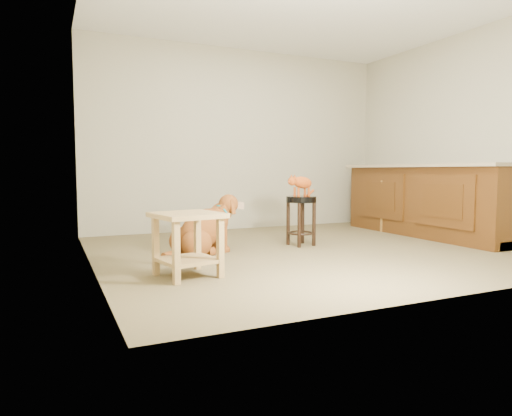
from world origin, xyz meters
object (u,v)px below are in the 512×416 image
wood_stool (388,204)px  tabby_kitten (301,183)px  golden_retriever (204,230)px  padded_stool (301,211)px  side_table (187,235)px

wood_stool → tabby_kitten: bearing=-160.2°
golden_retriever → tabby_kitten: tabby_kitten is taller
padded_stool → golden_retriever: golden_retriever is taller
wood_stool → side_table: 3.78m
side_table → padded_stool: bearing=30.7°
golden_retriever → tabby_kitten: bearing=-15.3°
side_table → golden_retriever: bearing=64.9°
padded_stool → side_table: size_ratio=0.96×
wood_stool → tabby_kitten: (-1.82, -0.66, 0.34)m
side_table → tabby_kitten: tabby_kitten is taller
padded_stool → golden_retriever: bearing=-178.6°
side_table → wood_stool: bearing=25.2°
wood_stool → golden_retriever: (-2.99, -0.68, -0.13)m
tabby_kitten → golden_retriever: bearing=173.8°
golden_retriever → tabby_kitten: (1.16, 0.03, 0.47)m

